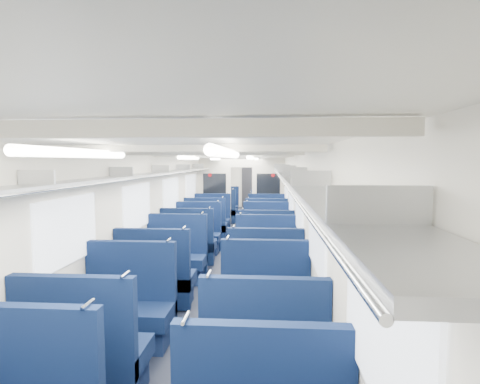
{
  "coord_description": "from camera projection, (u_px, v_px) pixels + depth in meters",
  "views": [
    {
      "loc": [
        0.85,
        -9.3,
        2.2
      ],
      "look_at": [
        0.02,
        2.24,
        1.27
      ],
      "focal_mm": 28.68,
      "sensor_mm": 36.0,
      "label": 1
    }
  ],
  "objects": [
    {
      "name": "seat_22",
      "position": [
        224.0,
        208.0,
        14.85
      ],
      "size": [
        1.12,
        0.62,
        1.25
      ],
      "color": "#0E1F47",
      "rests_on": "floor"
    },
    {
      "name": "seat_19",
      "position": [
        267.0,
        222.0,
        11.45
      ],
      "size": [
        1.12,
        0.62,
        1.25
      ],
      "color": "#0E1F47",
      "rests_on": "floor"
    },
    {
      "name": "seat_14",
      "position": [
        197.0,
        237.0,
        9.2
      ],
      "size": [
        1.12,
        0.62,
        1.25
      ],
      "color": "#0E1F47",
      "rests_on": "floor"
    },
    {
      "name": "floor",
      "position": [
        233.0,
        250.0,
        9.48
      ],
      "size": [
        2.8,
        18.0,
        0.01
      ],
      "primitive_type": "cube",
      "color": "black",
      "rests_on": "ground"
    },
    {
      "name": "seat_18",
      "position": [
        212.0,
        221.0,
        11.55
      ],
      "size": [
        1.12,
        0.62,
        1.25
      ],
      "color": "#0E1F47",
      "rests_on": "floor"
    },
    {
      "name": "seat_4",
      "position": [
        83.0,
        359.0,
        3.51
      ],
      "size": [
        1.12,
        0.62,
        1.25
      ],
      "color": "#0E1F47",
      "rests_on": "floor"
    },
    {
      "name": "seat_17",
      "position": [
        267.0,
        228.0,
        10.34
      ],
      "size": [
        1.12,
        0.62,
        1.25
      ],
      "color": "#0E1F47",
      "rests_on": "floor"
    },
    {
      "name": "seat_11",
      "position": [
        266.0,
        261.0,
        6.97
      ],
      "size": [
        1.12,
        0.62,
        1.25
      ],
      "color": "#0E1F47",
      "rests_on": "floor"
    },
    {
      "name": "seat_10",
      "position": [
        176.0,
        260.0,
        7.06
      ],
      "size": [
        1.12,
        0.62,
        1.25
      ],
      "color": "#0E1F47",
      "rests_on": "floor"
    },
    {
      "name": "seat_8",
      "position": [
        156.0,
        281.0,
        5.8
      ],
      "size": [
        1.12,
        0.62,
        1.25
      ],
      "color": "#0E1F47",
      "rests_on": "floor"
    },
    {
      "name": "seat_13",
      "position": [
        266.0,
        249.0,
        7.91
      ],
      "size": [
        1.12,
        0.62,
        1.25
      ],
      "color": "#0E1F47",
      "rests_on": "floor"
    },
    {
      "name": "ceiling",
      "position": [
        233.0,
        155.0,
        9.29
      ],
      "size": [
        2.8,
        18.0,
        0.01
      ],
      "primitive_type": "cube",
      "color": "white",
      "rests_on": "wall_left"
    },
    {
      "name": "bulkhead",
      "position": [
        241.0,
        191.0,
        12.49
      ],
      "size": [
        2.8,
        0.1,
        2.35
      ],
      "color": "white",
      "rests_on": "floor"
    },
    {
      "name": "luggage_rack_left",
      "position": [
        184.0,
        170.0,
        9.41
      ],
      "size": [
        0.36,
        17.4,
        0.18
      ],
      "color": "#B2B5BA",
      "rests_on": "wall_left"
    },
    {
      "name": "dado_left",
      "position": [
        178.0,
        235.0,
        9.55
      ],
      "size": [
        0.03,
        17.9,
        0.7
      ],
      "primitive_type": "cube",
      "color": "#111D3B",
      "rests_on": "floor"
    },
    {
      "name": "wall_far",
      "position": [
        250.0,
        183.0,
        18.33
      ],
      "size": [
        2.8,
        0.02,
        2.35
      ],
      "primitive_type": "cube",
      "color": "silver",
      "rests_on": "floor"
    },
    {
      "name": "end_door",
      "position": [
        250.0,
        186.0,
        18.29
      ],
      "size": [
        0.75,
        0.06,
        2.0
      ],
      "primitive_type": "cube",
      "color": "black",
      "rests_on": "floor"
    },
    {
      "name": "seat_15",
      "position": [
        266.0,
        237.0,
        9.2
      ],
      "size": [
        1.12,
        0.62,
        1.25
      ],
      "color": "#0E1F47",
      "rests_on": "floor"
    },
    {
      "name": "ceiling_fittings",
      "position": [
        232.0,
        157.0,
        9.04
      ],
      "size": [
        2.7,
        16.06,
        0.11
      ],
      "color": "white",
      "rests_on": "ceiling"
    },
    {
      "name": "seat_23",
      "position": [
        267.0,
        208.0,
        14.76
      ],
      "size": [
        1.12,
        0.62,
        1.25
      ],
      "color": "#0E1F47",
      "rests_on": "floor"
    },
    {
      "name": "seat_5",
      "position": [
        264.0,
        362.0,
        3.46
      ],
      "size": [
        1.12,
        0.62,
        1.25
      ],
      "color": "#0E1F47",
      "rests_on": "floor"
    },
    {
      "name": "seat_9",
      "position": [
        266.0,
        280.0,
        5.84
      ],
      "size": [
        1.12,
        0.62,
        1.25
      ],
      "color": "#0E1F47",
      "rests_on": "floor"
    },
    {
      "name": "seat_21",
      "position": [
        267.0,
        213.0,
        13.36
      ],
      "size": [
        1.12,
        0.62,
        1.25
      ],
      "color": "#0E1F47",
      "rests_on": "floor"
    },
    {
      "name": "seat_20",
      "position": [
        220.0,
        212.0,
        13.64
      ],
      "size": [
        1.12,
        0.62,
        1.25
      ],
      "color": "#0E1F47",
      "rests_on": "floor"
    },
    {
      "name": "dado_right",
      "position": [
        289.0,
        237.0,
        9.35
      ],
      "size": [
        0.03,
        17.9,
        0.7
      ],
      "primitive_type": "cube",
      "color": "#111D3B",
      "rests_on": "floor"
    },
    {
      "name": "windows",
      "position": [
        231.0,
        195.0,
        8.91
      ],
      "size": [
        2.78,
        15.6,
        0.75
      ],
      "color": "white",
      "rests_on": "wall_left"
    },
    {
      "name": "seat_16",
      "position": [
        206.0,
        227.0,
        10.49
      ],
      "size": [
        1.12,
        0.62,
        1.25
      ],
      "color": "#0E1F47",
      "rests_on": "floor"
    },
    {
      "name": "luggage_rack_right",
      "position": [
        283.0,
        171.0,
        9.24
      ],
      "size": [
        0.36,
        17.4,
        0.18
      ],
      "color": "#B2B5BA",
      "rests_on": "wall_right"
    },
    {
      "name": "seat_12",
      "position": [
        189.0,
        246.0,
        8.22
      ],
      "size": [
        1.12,
        0.62,
        1.25
      ],
      "color": "#0E1F47",
      "rests_on": "floor"
    },
    {
      "name": "wall_right",
      "position": [
        290.0,
        203.0,
        9.29
      ],
      "size": [
        0.02,
        18.0,
        2.35
      ],
      "primitive_type": "cube",
      "color": "silver",
      "rests_on": "floor"
    },
    {
      "name": "wall_left",
      "position": [
        176.0,
        203.0,
        9.49
      ],
      "size": [
        0.02,
        18.0,
        2.35
      ],
      "primitive_type": "cube",
      "color": "silver",
      "rests_on": "floor"
    },
    {
      "name": "seat_6",
      "position": [
        128.0,
        312.0,
        4.63
      ],
      "size": [
        1.12,
        0.62,
        1.25
      ],
      "color": "#0E1F47",
      "rests_on": "floor"
    },
    {
      "name": "seat_7",
      "position": [
        265.0,
        309.0,
        4.71
      ],
      "size": [
        1.12,
        0.62,
        1.25
      ],
      "color": "#0E1F47",
      "rests_on": "floor"
    }
  ]
}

